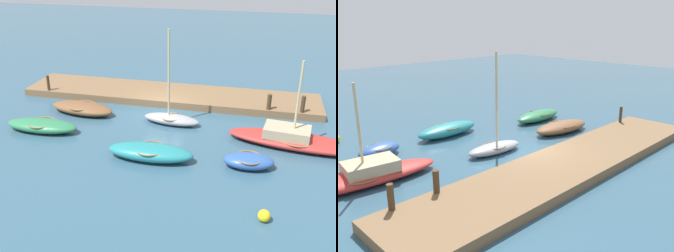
# 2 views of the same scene
# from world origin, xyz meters

# --- Properties ---
(ground_plane) EXTENTS (84.00, 84.00, 0.00)m
(ground_plane) POSITION_xyz_m (0.00, 0.00, 0.00)
(ground_plane) COLOR #33566B
(dock_platform) EXTENTS (20.06, 3.88, 0.47)m
(dock_platform) POSITION_xyz_m (0.00, -2.43, 0.23)
(dock_platform) COLOR brown
(dock_platform) RESTS_ON ground_plane
(rowboat_teal) EXTENTS (4.35, 1.64, 0.79)m
(rowboat_teal) POSITION_xyz_m (-1.06, 6.23, 0.40)
(rowboat_teal) COLOR teal
(rowboat_teal) RESTS_ON ground_plane
(rowboat_grey) EXTENTS (3.50, 1.55, 5.60)m
(rowboat_grey) POSITION_xyz_m (-1.09, 1.79, 0.37)
(rowboat_grey) COLOR #939399
(rowboat_grey) RESTS_ON ground_plane
(rowboat_green) EXTENTS (4.25, 1.63, 0.70)m
(rowboat_green) POSITION_xyz_m (5.85, 4.53, 0.36)
(rowboat_green) COLOR #2D7A4C
(rowboat_green) RESTS_ON ground_plane
(dinghy_blue) EXTENTS (2.50, 1.52, 0.70)m
(dinghy_blue) POSITION_xyz_m (-5.86, 5.89, 0.36)
(dinghy_blue) COLOR #2D569E
(dinghy_blue) RESTS_ON ground_plane
(sailboat_red) EXTENTS (7.51, 2.88, 4.65)m
(sailboat_red) POSITION_xyz_m (-8.11, 3.10, 0.41)
(sailboat_red) COLOR #B72D28
(sailboat_red) RESTS_ON ground_plane
(motorboat_brown) EXTENTS (4.39, 2.20, 0.70)m
(motorboat_brown) POSITION_xyz_m (4.73, 1.55, 0.36)
(motorboat_brown) COLOR brown
(motorboat_brown) RESTS_ON ground_plane
(mooring_post_west) EXTENTS (0.25, 0.25, 1.03)m
(mooring_post_west) POSITION_xyz_m (-8.63, -0.74, 0.98)
(mooring_post_west) COLOR #47331E
(mooring_post_west) RESTS_ON dock_platform
(mooring_post_mid_west) EXTENTS (0.26, 0.26, 0.97)m
(mooring_post_mid_west) POSITION_xyz_m (-6.66, -0.74, 0.95)
(mooring_post_mid_west) COLOR #47331E
(mooring_post_mid_west) RESTS_ON dock_platform
(mooring_post_mid_east) EXTENTS (0.20, 0.20, 1.05)m
(mooring_post_mid_east) POSITION_xyz_m (8.26, -0.74, 0.99)
(mooring_post_mid_east) COLOR #47331E
(mooring_post_mid_east) RESTS_ON dock_platform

